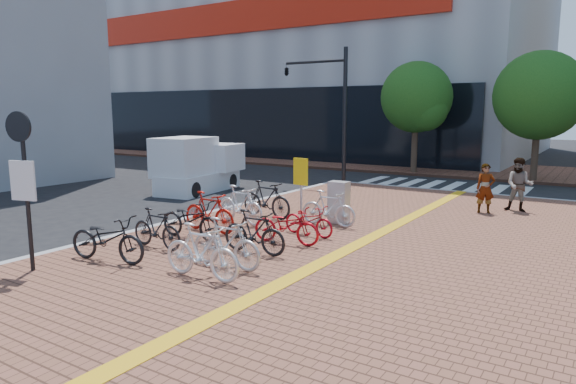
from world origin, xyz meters
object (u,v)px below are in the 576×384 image
Objects in this scene: bike_2 at (191,219)px; bike_8 at (254,232)px; bike_5 at (266,199)px; bike_11 at (328,208)px; bike_9 at (286,225)px; pedestrian_a at (485,188)px; bike_6 at (201,252)px; bike_3 at (209,212)px; bike_0 at (107,239)px; bike_7 at (226,243)px; traffic_light_pole at (317,92)px; bike_10 at (309,220)px; box_truck at (197,166)px; bike_1 at (157,228)px; bike_4 at (240,205)px; pedestrian_b at (519,185)px; yellow_sign at (301,177)px; utility_box at (339,202)px; notice_sign at (23,172)px.

bike_8 is at bearing -95.87° from bike_2.
bike_11 is (2.22, 0.01, -0.06)m from bike_5.
bike_11 is (-0.06, 2.37, 0.05)m from bike_9.
bike_6 is at bearing -130.84° from pedestrian_a.
bike_3 is at bearing -178.70° from bike_5.
pedestrian_a reaches higher than bike_0.
bike_5 is 1.08× the size of bike_7.
bike_2 is at bearing -175.49° from bike_5.
bike_8 is at bearing 4.28° from bike_6.
bike_0 is at bearing 177.26° from bike_2.
bike_6 is 2.08m from bike_8.
traffic_light_pole is (-4.47, 10.84, 3.65)m from bike_8.
box_truck is at bearing 67.46° from bike_10.
bike_2 is at bearing 136.31° from bike_10.
bike_1 is at bearing -79.52° from traffic_light_pole.
bike_4 is at bearing 179.90° from bike_5.
pedestrian_b is (4.19, 11.00, 0.34)m from bike_6.
bike_10 is at bearing -6.32° from bike_8.
bike_3 is at bearing 3.70° from bike_1.
bike_1 is 4.99m from yellow_sign.
traffic_light_pole reaches higher than bike_8.
bike_6 is 14.20m from traffic_light_pole.
bike_1 is at bearing -145.70° from pedestrian_a.
utility_box reaches higher than bike_7.
bike_10 is at bearing -39.56° from bike_0.
bike_4 is 8.12m from pedestrian_a.
pedestrian_b is 0.42× the size of box_truck.
traffic_light_pole is (-4.60, 6.73, 3.54)m from utility_box.
notice_sign reaches higher than bike_11.
bike_8 is 0.96× the size of pedestrian_b.
bike_0 is at bearing 157.53° from bike_10.
bike_3 is 1.08× the size of bike_11.
bike_5 reaches higher than bike_1.
bike_2 is 1.09× the size of bike_7.
utility_box is 0.37× the size of notice_sign.
bike_8 is at bearing -177.89° from bike_10.
bike_2 is at bearing -0.55° from bike_1.
bike_6 reaches higher than bike_8.
box_truck is at bearing 62.52° from bike_4.
pedestrian_a reaches higher than bike_3.
bike_7 is at bearing -69.00° from traffic_light_pole.
notice_sign is at bearing 157.08° from bike_10.
bike_4 is at bearing 42.23° from bike_8.
notice_sign reaches higher than bike_7.
bike_9 is at bearing -89.63° from utility_box.
utility_box reaches higher than bike_11.
bike_0 is 1.16× the size of bike_8.
bike_0 is at bearing -57.84° from box_truck.
bike_3 reaches higher than bike_10.
traffic_light_pole is (-2.33, 7.31, 3.58)m from bike_5.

